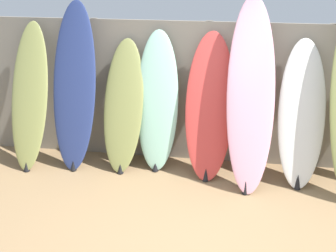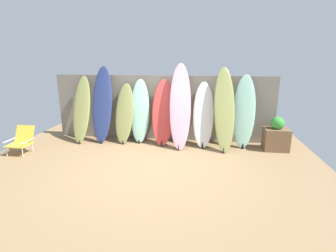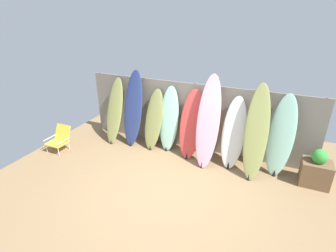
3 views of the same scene
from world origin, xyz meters
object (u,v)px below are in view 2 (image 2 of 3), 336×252
at_px(surfboard_olive_0, 82,110).
at_px(surfboard_white_6, 203,115).
at_px(surfboard_red_4, 163,113).
at_px(beach_chair, 22,140).
at_px(surfboard_seafoam_3, 140,111).
at_px(surfboard_seafoam_8, 244,112).
at_px(surfboard_olive_2, 124,114).
at_px(surfboard_olive_7, 224,109).
at_px(planter_box, 276,136).
at_px(surfboard_navy_1, 102,105).
at_px(surfboard_pink_5, 180,106).

height_order(surfboard_olive_0, surfboard_white_6, surfboard_olive_0).
bearing_deg(surfboard_red_4, beach_chair, -161.14).
relative_size(surfboard_seafoam_3, surfboard_red_4, 1.00).
bearing_deg(surfboard_seafoam_8, surfboard_olive_2, -179.52).
bearing_deg(surfboard_seafoam_8, beach_chair, -167.55).
xyz_separation_m(surfboard_olive_0, surfboard_olive_7, (3.81, -0.12, 0.13)).
xyz_separation_m(surfboard_olive_0, planter_box, (5.12, -0.08, -0.53)).
distance_m(surfboard_olive_0, beach_chair, 1.63).
bearing_deg(beach_chair, surfboard_navy_1, 45.19).
bearing_deg(surfboard_olive_2, surfboard_white_6, -1.06).
bearing_deg(surfboard_navy_1, planter_box, -1.71).
relative_size(surfboard_red_4, surfboard_seafoam_8, 0.92).
xyz_separation_m(surfboard_white_6, surfboard_seafoam_8, (1.03, 0.07, 0.10)).
bearing_deg(planter_box, surfboard_seafoam_8, 165.77).
bearing_deg(surfboard_red_4, surfboard_olive_7, -6.34).
height_order(surfboard_olive_0, planter_box, surfboard_olive_0).
xyz_separation_m(surfboard_white_6, planter_box, (1.82, -0.14, -0.46)).
bearing_deg(surfboard_olive_7, surfboard_red_4, 173.66).
relative_size(surfboard_seafoam_3, planter_box, 2.01).
bearing_deg(surfboard_seafoam_8, surfboard_white_6, -176.35).
bearing_deg(surfboard_olive_7, surfboard_olive_0, 178.24).
xyz_separation_m(surfboard_olive_2, beach_chair, (-2.26, -1.17, -0.47)).
bearing_deg(surfboard_seafoam_3, surfboard_olive_0, -174.29).
height_order(surfboard_olive_0, surfboard_olive_2, surfboard_olive_0).
distance_m(surfboard_pink_5, beach_chair, 3.98).
xyz_separation_m(surfboard_seafoam_3, beach_chair, (-2.67, -1.23, -0.53)).
bearing_deg(surfboard_olive_2, surfboard_pink_5, -6.76).
bearing_deg(surfboard_olive_2, surfboard_red_4, -1.87).
bearing_deg(beach_chair, surfboard_olive_2, 38.28).
bearing_deg(surfboard_olive_0, surfboard_red_4, 1.49).
relative_size(surfboard_olive_0, surfboard_navy_1, 0.87).
height_order(surfboard_olive_2, surfboard_pink_5, surfboard_pink_5).
height_order(surfboard_pink_5, surfboard_olive_7, surfboard_pink_5).
distance_m(surfboard_red_4, surfboard_pink_5, 0.54).
distance_m(surfboard_red_4, beach_chair, 3.54).
relative_size(surfboard_olive_2, beach_chair, 2.50).
distance_m(surfboard_olive_0, surfboard_red_4, 2.23).
height_order(surfboard_seafoam_8, beach_chair, surfboard_seafoam_8).
relative_size(surfboard_olive_2, surfboard_olive_7, 0.78).
height_order(surfboard_red_4, beach_chair, surfboard_red_4).
distance_m(surfboard_navy_1, surfboard_olive_7, 3.24).
xyz_separation_m(surfboard_navy_1, surfboard_olive_7, (3.24, -0.17, 0.00)).
height_order(surfboard_white_6, planter_box, surfboard_white_6).
bearing_deg(surfboard_seafoam_3, beach_chair, -155.21).
relative_size(surfboard_seafoam_8, planter_box, 2.17).
distance_m(surfboard_olive_0, surfboard_navy_1, 0.59).
xyz_separation_m(surfboard_olive_7, beach_chair, (-4.89, -0.96, -0.69)).
distance_m(surfboard_navy_1, surfboard_seafoam_3, 1.03).
relative_size(surfboard_red_4, surfboard_white_6, 1.03).
bearing_deg(surfboard_pink_5, planter_box, 0.15).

